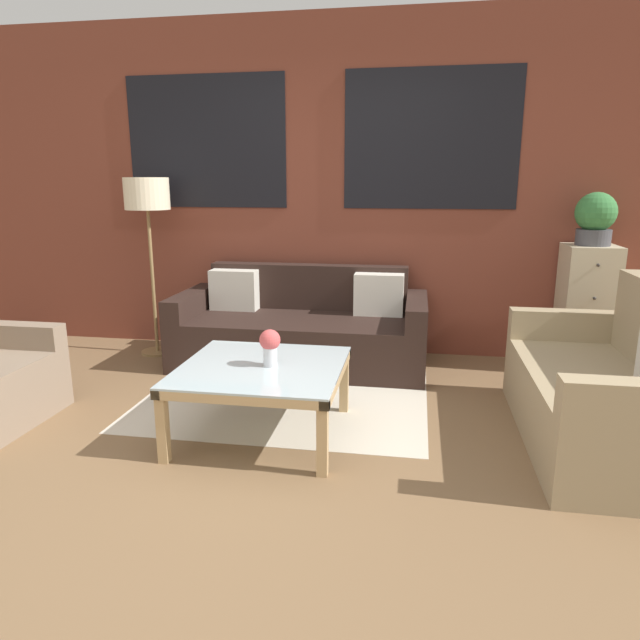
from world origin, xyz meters
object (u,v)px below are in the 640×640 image
object	(u,v)px
floor_lamp	(147,203)
drawer_cabinet	(585,309)
flower_vase	(270,345)
coffee_table	(262,375)
potted_plant	(595,218)
couch_dark	(302,330)
settee_vintage	(610,393)

from	to	relation	value
floor_lamp	drawer_cabinet	bearing A→B (deg)	2.33
flower_vase	coffee_table	bearing A→B (deg)	-179.80
potted_plant	flower_vase	xyz separation A→B (m)	(-2.13, -1.60, -0.65)
couch_dark	floor_lamp	distance (m)	1.66
coffee_table	flower_vase	world-z (taller)	flower_vase
settee_vintage	floor_lamp	size ratio (longest dim) A/B	1.05
drawer_cabinet	coffee_table	bearing A→B (deg)	-143.70
settee_vintage	coffee_table	distance (m)	1.98
couch_dark	flower_vase	world-z (taller)	couch_dark
settee_vintage	flower_vase	distance (m)	1.94
coffee_table	drawer_cabinet	size ratio (longest dim) A/B	0.94
floor_lamp	flower_vase	size ratio (longest dim) A/B	6.94
settee_vintage	flower_vase	bearing A→B (deg)	-174.04
couch_dark	potted_plant	xyz separation A→B (m)	(2.23, 0.21, 0.92)
potted_plant	flower_vase	distance (m)	2.74
couch_dark	potted_plant	size ratio (longest dim) A/B	5.04
coffee_table	flower_vase	size ratio (longest dim) A/B	4.31
drawer_cabinet	potted_plant	size ratio (longest dim) A/B	2.49
coffee_table	floor_lamp	bearing A→B (deg)	132.94
coffee_table	drawer_cabinet	xyz separation A→B (m)	(2.18, 1.60, 0.13)
drawer_cabinet	couch_dark	bearing A→B (deg)	-174.58
floor_lamp	potted_plant	world-z (taller)	floor_lamp
settee_vintage	flower_vase	size ratio (longest dim) A/B	7.29
couch_dark	flower_vase	distance (m)	1.42
coffee_table	potted_plant	bearing A→B (deg)	36.31
coffee_table	floor_lamp	distance (m)	2.20
coffee_table	potted_plant	size ratio (longest dim) A/B	2.34
couch_dark	coffee_table	size ratio (longest dim) A/B	2.15
floor_lamp	potted_plant	size ratio (longest dim) A/B	3.76
settee_vintage	flower_vase	world-z (taller)	settee_vintage
settee_vintage	drawer_cabinet	bearing A→B (deg)	81.25
couch_dark	settee_vintage	size ratio (longest dim) A/B	1.28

